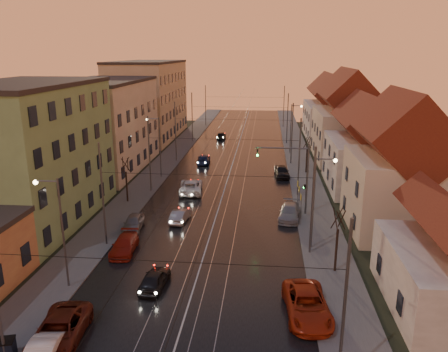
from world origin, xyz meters
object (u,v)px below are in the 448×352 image
(street_lamp_0, at_px, (58,223))
(driving_car_2, at_px, (191,186))
(parked_left_3, at_px, (133,223))
(parked_right_2, at_px, (282,171))
(driving_car_0, at_px, (155,279))
(parked_right_0, at_px, (307,305))
(street_lamp_2, at_px, (158,141))
(driving_car_1, at_px, (180,216))
(driving_car_3, at_px, (204,159))
(traffic_light_mast, at_px, (297,171))
(parked_left_1, at_px, (59,331))
(dumpster, at_px, (3,351))
(parked_right_1, at_px, (290,212))
(parked_left_2, at_px, (124,245))
(street_lamp_3, at_px, (293,124))
(street_lamp_1, at_px, (318,194))
(driving_car_4, at_px, (221,135))

(street_lamp_0, xyz_separation_m, driving_car_2, (5.28, 22.12, -4.11))
(parked_left_3, relative_size, parked_right_2, 0.90)
(driving_car_0, bearing_deg, parked_right_0, 170.29)
(parked_right_2, bearing_deg, parked_right_0, -94.47)
(street_lamp_0, distance_m, street_lamp_2, 28.00)
(street_lamp_0, height_order, driving_car_1, street_lamp_0)
(street_lamp_2, distance_m, driving_car_3, 10.35)
(parked_right_0, bearing_deg, parked_left_3, 135.21)
(driving_car_0, relative_size, driving_car_3, 0.85)
(traffic_light_mast, bearing_deg, parked_left_1, -123.66)
(driving_car_0, distance_m, parked_left_3, 10.99)
(street_lamp_2, bearing_deg, parked_right_2, 6.91)
(traffic_light_mast, height_order, dumpster, traffic_light_mast)
(parked_right_1, height_order, parked_right_2, parked_right_2)
(driving_car_0, distance_m, driving_car_1, 12.44)
(driving_car_0, height_order, parked_right_1, parked_right_1)
(parked_left_2, relative_size, parked_right_0, 0.78)
(driving_car_3, xyz_separation_m, parked_left_2, (-2.34, -30.25, -0.01))
(dumpster, bearing_deg, driving_car_0, 37.60)
(street_lamp_0, xyz_separation_m, parked_right_2, (16.13, 29.95, -4.13))
(street_lamp_3, bearing_deg, dumpster, -109.17)
(street_lamp_2, relative_size, driving_car_0, 2.09)
(parked_right_0, height_order, dumpster, parked_right_0)
(parked_left_1, bearing_deg, parked_right_0, 10.12)
(traffic_light_mast, bearing_deg, street_lamp_2, 144.93)
(street_lamp_1, xyz_separation_m, parked_right_2, (-2.08, 21.95, -4.13))
(street_lamp_3, relative_size, parked_left_1, 1.44)
(driving_car_4, relative_size, parked_right_2, 0.89)
(driving_car_4, distance_m, parked_right_2, 27.53)
(street_lamp_2, bearing_deg, parked_right_1, -38.89)
(street_lamp_0, height_order, driving_car_2, street_lamp_0)
(parked_left_1, distance_m, parked_left_3, 16.53)
(traffic_light_mast, relative_size, parked_left_2, 1.62)
(street_lamp_0, distance_m, driving_car_3, 36.69)
(street_lamp_3, xyz_separation_m, parked_right_0, (-1.50, -45.88, -4.10))
(parked_left_2, xyz_separation_m, parked_left_3, (-0.65, 4.69, 0.03))
(street_lamp_1, relative_size, dumpster, 6.67)
(street_lamp_3, relative_size, driving_car_3, 1.78)
(street_lamp_1, xyz_separation_m, parked_right_0, (-1.50, -9.88, -4.10))
(driving_car_3, distance_m, dumpster, 44.10)
(parked_left_3, bearing_deg, traffic_light_mast, 14.93)
(driving_car_4, xyz_separation_m, parked_right_2, (10.65, -25.38, 0.08))
(driving_car_1, distance_m, driving_car_3, 23.16)
(driving_car_2, relative_size, driving_car_3, 1.25)
(driving_car_4, relative_size, parked_left_2, 0.88)
(parked_left_3, xyz_separation_m, dumpster, (-1.60, -18.31, 0.02))
(street_lamp_3, height_order, driving_car_4, street_lamp_3)
(driving_car_2, distance_m, parked_left_3, 12.05)
(parked_right_1, xyz_separation_m, parked_right_2, (-0.31, 15.22, 0.05))
(traffic_light_mast, distance_m, parked_left_2, 18.22)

